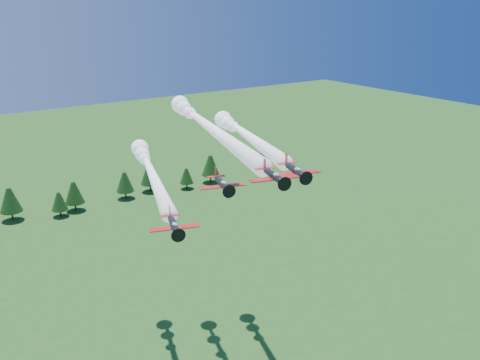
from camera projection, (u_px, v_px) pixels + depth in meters
plane_lead at (205, 124)px, 96.13m from camera, size 18.81×55.70×3.70m
plane_left at (151, 170)px, 101.36m from camera, size 19.08×46.36×3.70m
plane_right at (244, 133)px, 104.38m from camera, size 17.40×44.04×3.70m
plane_slot at (222, 184)px, 84.87m from camera, size 7.57×8.41×2.66m
treeline at (37, 199)px, 175.91m from camera, size 174.32×21.42×11.77m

